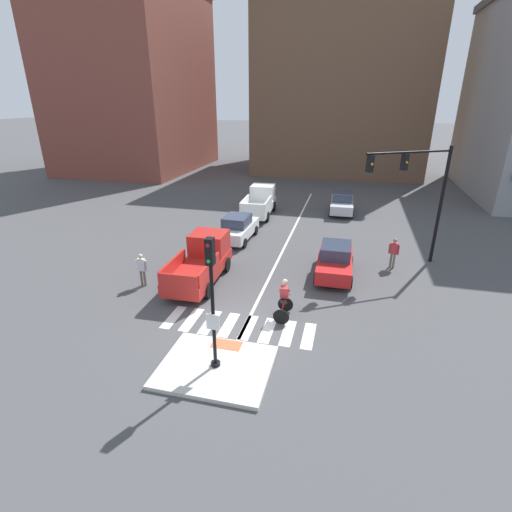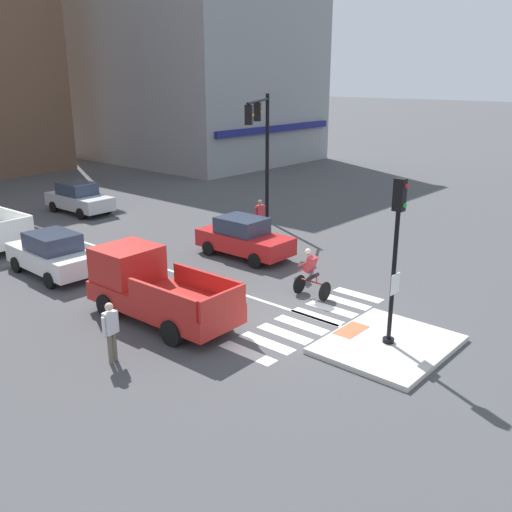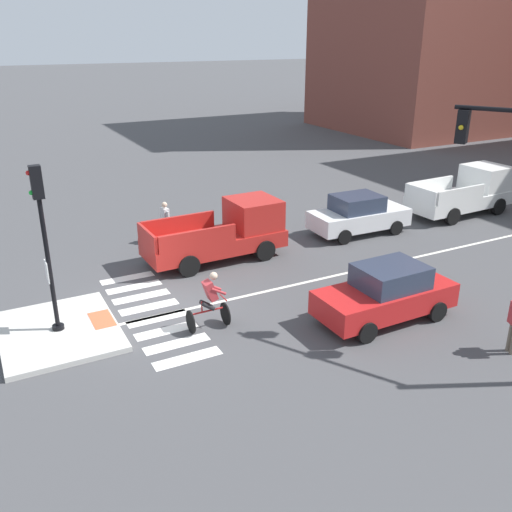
{
  "view_description": "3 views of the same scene",
  "coord_description": "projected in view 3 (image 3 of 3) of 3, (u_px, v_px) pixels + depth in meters",
  "views": [
    {
      "loc": [
        3.86,
        -12.43,
        8.48
      ],
      "look_at": [
        0.05,
        2.83,
        1.96
      ],
      "focal_mm": 26.71,
      "sensor_mm": 36.0,
      "label": 1
    },
    {
      "loc": [
        -13.17,
        -9.27,
        7.23
      ],
      "look_at": [
        1.3,
        3.39,
        1.08
      ],
      "focal_mm": 40.1,
      "sensor_mm": 36.0,
      "label": 2
    },
    {
      "loc": [
        14.43,
        -4.01,
        7.71
      ],
      "look_at": [
        1.17,
        2.93,
        1.7
      ],
      "focal_mm": 38.99,
      "sensor_mm": 36.0,
      "label": 3
    }
  ],
  "objects": [
    {
      "name": "ground_plane",
      "position": [
        150.0,
        313.0,
        16.46
      ],
      "size": [
        300.0,
        300.0,
        0.0
      ],
      "primitive_type": "plane",
      "color": "#474749"
    },
    {
      "name": "traffic_island",
      "position": [
        59.0,
        331.0,
        15.32
      ],
      "size": [
        3.72,
        3.07,
        0.15
      ],
      "primitive_type": "cube",
      "color": "beige",
      "rests_on": "ground"
    },
    {
      "name": "tactile_pad_front",
      "position": [
        102.0,
        319.0,
        15.8
      ],
      "size": [
        1.1,
        0.6,
        0.01
      ],
      "primitive_type": "cube",
      "color": "#DB5B38",
      "rests_on": "traffic_island"
    },
    {
      "name": "signal_pole",
      "position": [
        44.0,
        235.0,
        14.26
      ],
      "size": [
        0.44,
        0.38,
        4.56
      ],
      "color": "black",
      "rests_on": "traffic_island"
    },
    {
      "name": "crosswalk_stripe_a",
      "position": [
        127.0,
        278.0,
        18.83
      ],
      "size": [
        0.44,
        1.8,
        0.01
      ],
      "primitive_type": "cube",
      "color": "silver",
      "rests_on": "ground"
    },
    {
      "name": "crosswalk_stripe_b",
      "position": [
        134.0,
        287.0,
        18.16
      ],
      "size": [
        0.44,
        1.8,
        0.01
      ],
      "primitive_type": "cube",
      "color": "silver",
      "rests_on": "ground"
    },
    {
      "name": "crosswalk_stripe_c",
      "position": [
        141.0,
        297.0,
        17.5
      ],
      "size": [
        0.44,
        1.8,
        0.01
      ],
      "primitive_type": "cube",
      "color": "silver",
      "rests_on": "ground"
    },
    {
      "name": "crosswalk_stripe_d",
      "position": [
        149.0,
        307.0,
        16.83
      ],
      "size": [
        0.44,
        1.8,
        0.01
      ],
      "primitive_type": "cube",
      "color": "silver",
      "rests_on": "ground"
    },
    {
      "name": "crosswalk_stripe_e",
      "position": [
        158.0,
        318.0,
        16.17
      ],
      "size": [
        0.44,
        1.8,
        0.01
      ],
      "primitive_type": "cube",
      "color": "silver",
      "rests_on": "ground"
    },
    {
      "name": "crosswalk_stripe_f",
      "position": [
        167.0,
        330.0,
        15.5
      ],
      "size": [
        0.44,
        1.8,
        0.01
      ],
      "primitive_type": "cube",
      "color": "silver",
      "rests_on": "ground"
    },
    {
      "name": "crosswalk_stripe_g",
      "position": [
        177.0,
        344.0,
        14.84
      ],
      "size": [
        0.44,
        1.8,
        0.01
      ],
      "primitive_type": "cube",
      "color": "silver",
      "rests_on": "ground"
    },
    {
      "name": "crosswalk_stripe_h",
      "position": [
        188.0,
        358.0,
        14.17
      ],
      "size": [
        0.44,
        1.8,
        0.01
      ],
      "primitive_type": "cube",
      "color": "silver",
      "rests_on": "ground"
    },
    {
      "name": "lane_centre_line",
      "position": [
        414.0,
        258.0,
        20.54
      ],
      "size": [
        0.14,
        28.0,
        0.01
      ],
      "primitive_type": "cube",
      "color": "silver",
      "rests_on": "ground"
    },
    {
      "name": "car_red_eastbound_mid",
      "position": [
        386.0,
        293.0,
        15.87
      ],
      "size": [
        1.88,
        4.12,
        1.64
      ],
      "color": "red",
      "rests_on": "ground"
    },
    {
      "name": "car_white_westbound_far",
      "position": [
        358.0,
        215.0,
        22.77
      ],
      "size": [
        1.93,
        4.15,
        1.64
      ],
      "color": "white",
      "rests_on": "ground"
    },
    {
      "name": "pickup_truck_white_westbound_distant",
      "position": [
        467.0,
        192.0,
        25.35
      ],
      "size": [
        2.21,
        5.17,
        2.08
      ],
      "color": "white",
      "rests_on": "ground"
    },
    {
      "name": "pickup_truck_red_westbound_near",
      "position": [
        226.0,
        232.0,
        20.22
      ],
      "size": [
        2.15,
        5.14,
        2.08
      ],
      "color": "red",
      "rests_on": "ground"
    },
    {
      "name": "cyclist",
      "position": [
        210.0,
        300.0,
        15.33
      ],
      "size": [
        0.67,
        1.09,
        1.68
      ],
      "color": "black",
      "rests_on": "ground"
    },
    {
      "name": "pedestrian_at_curb_left",
      "position": [
        165.0,
        219.0,
        21.67
      ],
      "size": [
        0.55,
        0.27,
        1.67
      ],
      "color": "#6B6051",
      "rests_on": "ground"
    }
  ]
}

